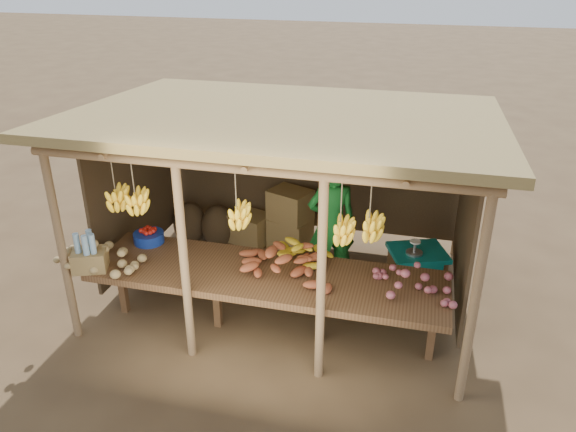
# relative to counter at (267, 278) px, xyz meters

# --- Properties ---
(ground) EXTENTS (60.00, 60.00, 0.00)m
(ground) POSITION_rel_counter_xyz_m (-0.00, 0.95, -0.74)
(ground) COLOR brown
(ground) RESTS_ON ground
(stall_structure) EXTENTS (4.70, 3.50, 2.43)m
(stall_structure) POSITION_rel_counter_xyz_m (-0.02, 0.90, 1.18)
(stall_structure) COLOR #8E6C49
(stall_structure) RESTS_ON ground
(counter) EXTENTS (3.90, 1.05, 0.80)m
(counter) POSITION_rel_counter_xyz_m (0.00, 0.00, 0.00)
(counter) COLOR brown
(counter) RESTS_ON ground
(potato_heap) EXTENTS (1.10, 0.81, 0.37)m
(potato_heap) POSITION_rel_counter_xyz_m (-1.87, -0.28, 0.24)
(potato_heap) COLOR tan
(potato_heap) RESTS_ON counter
(sweet_potato_heap) EXTENTS (1.16, 0.87, 0.36)m
(sweet_potato_heap) POSITION_rel_counter_xyz_m (0.19, 0.10, 0.24)
(sweet_potato_heap) COLOR #A24B29
(sweet_potato_heap) RESTS_ON counter
(onion_heap) EXTENTS (0.96, 0.66, 0.36)m
(onion_heap) POSITION_rel_counter_xyz_m (1.56, -0.02, 0.24)
(onion_heap) COLOR #AC545D
(onion_heap) RESTS_ON counter
(banana_pile) EXTENTS (0.62, 0.38, 0.35)m
(banana_pile) POSITION_rel_counter_xyz_m (0.31, 0.33, 0.24)
(banana_pile) COLOR yellow
(banana_pile) RESTS_ON counter
(tomato_basin) EXTENTS (0.36, 0.36, 0.19)m
(tomato_basin) POSITION_rel_counter_xyz_m (-1.57, 0.34, 0.14)
(tomato_basin) COLOR navy
(tomato_basin) RESTS_ON counter
(bottle_box) EXTENTS (0.44, 0.39, 0.45)m
(bottle_box) POSITION_rel_counter_xyz_m (-1.90, -0.39, 0.23)
(bottle_box) COLOR olive
(bottle_box) RESTS_ON counter
(vendor) EXTENTS (0.73, 0.62, 1.70)m
(vendor) POSITION_rel_counter_xyz_m (0.48, 1.30, 0.11)
(vendor) COLOR #1A772A
(vendor) RESTS_ON ground
(tarp_crate) EXTENTS (0.83, 0.78, 0.80)m
(tarp_crate) POSITION_rel_counter_xyz_m (1.58, 1.26, -0.41)
(tarp_crate) COLOR brown
(tarp_crate) RESTS_ON ground
(carton_stack) EXTENTS (1.28, 0.60, 0.89)m
(carton_stack) POSITION_rel_counter_xyz_m (-0.45, 2.06, -0.35)
(carton_stack) COLOR olive
(carton_stack) RESTS_ON ground
(burlap_sacks) EXTENTS (0.95, 0.50, 0.67)m
(burlap_sacks) POSITION_rel_counter_xyz_m (-1.57, 2.00, -0.45)
(burlap_sacks) COLOR #473621
(burlap_sacks) RESTS_ON ground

